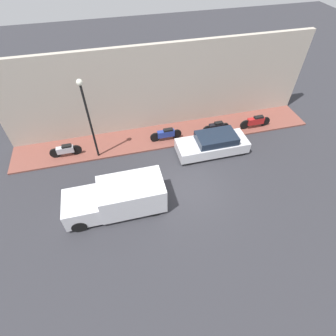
{
  "coord_description": "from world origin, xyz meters",
  "views": [
    {
      "loc": [
        -8.46,
        3.23,
        10.97
      ],
      "look_at": [
        1.2,
        0.79,
        0.6
      ],
      "focal_mm": 28.0,
      "sensor_mm": 36.0,
      "label": 1
    }
  ],
  "objects_px": {
    "motorcycle_blue": "(166,134)",
    "streetlamp": "(87,112)",
    "motorcycle_red": "(256,121)",
    "motorcycle_black": "(216,127)",
    "delivery_van": "(117,198)",
    "parked_car": "(213,144)",
    "scooter_silver": "(66,150)"
  },
  "relations": [
    {
      "from": "motorcycle_blue",
      "to": "streetlamp",
      "type": "distance_m",
      "value": 5.09
    },
    {
      "from": "delivery_van",
      "to": "motorcycle_blue",
      "type": "height_order",
      "value": "delivery_van"
    },
    {
      "from": "motorcycle_blue",
      "to": "streetlamp",
      "type": "xyz_separation_m",
      "value": [
        -0.44,
        4.31,
        2.66
      ]
    },
    {
      "from": "delivery_van",
      "to": "motorcycle_red",
      "type": "bearing_deg",
      "value": -65.71
    },
    {
      "from": "motorcycle_red",
      "to": "motorcycle_black",
      "type": "bearing_deg",
      "value": 86.85
    },
    {
      "from": "motorcycle_black",
      "to": "motorcycle_red",
      "type": "height_order",
      "value": "motorcycle_red"
    },
    {
      "from": "delivery_van",
      "to": "scooter_silver",
      "type": "bearing_deg",
      "value": 29.29
    },
    {
      "from": "parked_car",
      "to": "motorcycle_red",
      "type": "height_order",
      "value": "parked_car"
    },
    {
      "from": "scooter_silver",
      "to": "streetlamp",
      "type": "xyz_separation_m",
      "value": [
        -0.44,
        -1.82,
        2.68
      ]
    },
    {
      "from": "parked_car",
      "to": "motorcycle_black",
      "type": "height_order",
      "value": "parked_car"
    },
    {
      "from": "motorcycle_red",
      "to": "streetlamp",
      "type": "distance_m",
      "value": 10.75
    },
    {
      "from": "parked_car",
      "to": "streetlamp",
      "type": "height_order",
      "value": "streetlamp"
    },
    {
      "from": "delivery_van",
      "to": "streetlamp",
      "type": "relative_size",
      "value": 0.98
    },
    {
      "from": "motorcycle_red",
      "to": "motorcycle_blue",
      "type": "height_order",
      "value": "motorcycle_red"
    },
    {
      "from": "parked_car",
      "to": "motorcycle_red",
      "type": "relative_size",
      "value": 2.0
    },
    {
      "from": "parked_car",
      "to": "streetlamp",
      "type": "xyz_separation_m",
      "value": [
        1.27,
        6.8,
        2.59
      ]
    },
    {
      "from": "motorcycle_blue",
      "to": "streetlamp",
      "type": "relative_size",
      "value": 0.41
    },
    {
      "from": "streetlamp",
      "to": "motorcycle_red",
      "type": "bearing_deg",
      "value": -88.65
    },
    {
      "from": "motorcycle_black",
      "to": "motorcycle_red",
      "type": "bearing_deg",
      "value": -93.15
    },
    {
      "from": "delivery_van",
      "to": "motorcycle_black",
      "type": "relative_size",
      "value": 2.65
    },
    {
      "from": "scooter_silver",
      "to": "motorcycle_blue",
      "type": "height_order",
      "value": "motorcycle_blue"
    },
    {
      "from": "scooter_silver",
      "to": "motorcycle_black",
      "type": "xyz_separation_m",
      "value": [
        -0.05,
        -9.51,
        -0.02
      ]
    },
    {
      "from": "delivery_van",
      "to": "motorcycle_blue",
      "type": "relative_size",
      "value": 2.36
    },
    {
      "from": "parked_car",
      "to": "scooter_silver",
      "type": "xyz_separation_m",
      "value": [
        1.71,
        8.62,
        -0.09
      ]
    },
    {
      "from": "delivery_van",
      "to": "motorcycle_red",
      "type": "xyz_separation_m",
      "value": [
        4.37,
        -9.68,
        -0.29
      ]
    },
    {
      "from": "motorcycle_red",
      "to": "streetlamp",
      "type": "bearing_deg",
      "value": 91.35
    },
    {
      "from": "motorcycle_red",
      "to": "motorcycle_blue",
      "type": "xyz_separation_m",
      "value": [
        0.19,
        6.1,
        -0.02
      ]
    },
    {
      "from": "parked_car",
      "to": "motorcycle_red",
      "type": "xyz_separation_m",
      "value": [
        1.52,
        -3.62,
        -0.06
      ]
    },
    {
      "from": "delivery_van",
      "to": "motorcycle_blue",
      "type": "xyz_separation_m",
      "value": [
        4.56,
        -3.58,
        -0.31
      ]
    },
    {
      "from": "parked_car",
      "to": "delivery_van",
      "type": "height_order",
      "value": "delivery_van"
    },
    {
      "from": "motorcycle_black",
      "to": "delivery_van",
      "type": "bearing_deg",
      "value": 123.0
    },
    {
      "from": "motorcycle_blue",
      "to": "delivery_van",
      "type": "bearing_deg",
      "value": 141.86
    }
  ]
}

